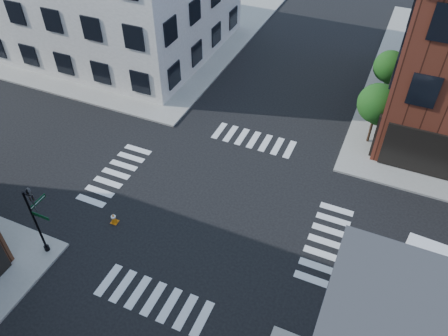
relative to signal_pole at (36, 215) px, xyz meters
name	(u,v)px	position (x,y,z in m)	size (l,w,h in m)	color
ground	(213,205)	(6.72, 6.68, -2.86)	(120.00, 120.00, 0.00)	black
sidewalk_nw	(118,17)	(-14.28, 27.68, -2.78)	(30.00, 30.00, 0.15)	gray
tree_near	(378,106)	(14.28, 16.65, 0.30)	(2.69, 2.69, 4.49)	black
tree_far	(390,68)	(14.28, 22.65, 0.02)	(2.43, 2.43, 4.07)	black
signal_pole	(36,215)	(0.00, 0.00, 0.00)	(1.29, 1.24, 4.60)	black
box_truck	(440,286)	(19.33, 4.84, -1.15)	(7.37, 2.68, 3.28)	silver
traffic_cone	(114,218)	(2.05, 3.12, -2.50)	(0.43, 0.43, 0.74)	orange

